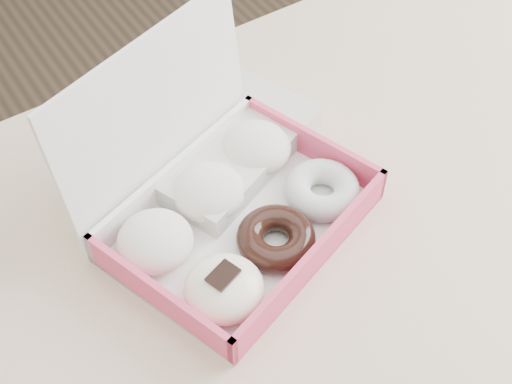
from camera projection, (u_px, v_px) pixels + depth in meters
table at (377, 227)px, 0.99m from camera, size 1.20×0.80×0.75m
donut_box at (228, 205)px, 0.87m from camera, size 0.37×0.34×0.22m
newspapers at (213, 139)px, 0.97m from camera, size 0.30×0.28×0.04m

